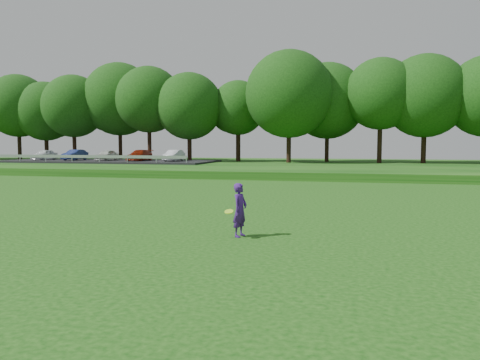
# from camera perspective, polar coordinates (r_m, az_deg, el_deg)

# --- Properties ---
(ground) EXTENTS (140.00, 140.00, 0.00)m
(ground) POSITION_cam_1_polar(r_m,az_deg,el_deg) (14.45, 1.65, -6.11)
(ground) COLOR #10430C
(ground) RESTS_ON ground
(berm) EXTENTS (130.00, 30.00, 0.60)m
(berm) POSITION_cam_1_polar(r_m,az_deg,el_deg) (48.03, 10.41, 1.58)
(berm) COLOR #10430C
(berm) RESTS_ON ground
(walking_path) EXTENTS (130.00, 1.60, 0.04)m
(walking_path) POSITION_cam_1_polar(r_m,az_deg,el_deg) (34.11, 8.89, -0.02)
(walking_path) COLOR gray
(walking_path) RESTS_ON ground
(treeline) EXTENTS (104.00, 7.00, 15.00)m
(treeline) POSITION_cam_1_polar(r_m,az_deg,el_deg) (52.25, 10.82, 10.37)
(treeline) COLOR #143C0D
(treeline) RESTS_ON berm
(parking_lot) EXTENTS (24.00, 9.00, 1.38)m
(parking_lot) POSITION_cam_1_polar(r_m,az_deg,el_deg) (53.92, -15.95, 2.55)
(parking_lot) COLOR black
(parking_lot) RESTS_ON berm
(woman) EXTENTS (0.58, 0.86, 1.53)m
(woman) POSITION_cam_1_polar(r_m,az_deg,el_deg) (13.31, -0.01, -3.68)
(woman) COLOR #411A77
(woman) RESTS_ON ground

